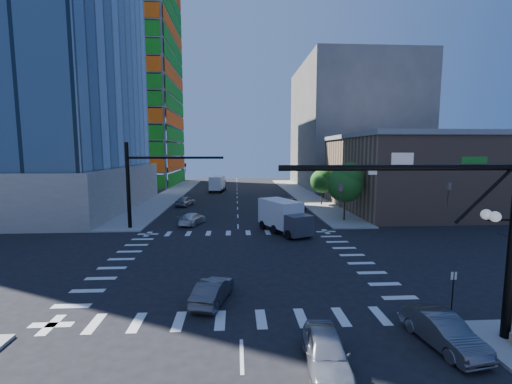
{
  "coord_description": "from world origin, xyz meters",
  "views": [
    {
      "loc": [
        -0.18,
        -24.91,
        8.2
      ],
      "look_at": [
        1.74,
        8.0,
        4.28
      ],
      "focal_mm": 24.0,
      "sensor_mm": 36.0,
      "label": 1
    }
  ],
  "objects": [
    {
      "name": "car_sb_cross",
      "position": [
        -1.49,
        -6.92,
        0.64
      ],
      "size": [
        2.33,
        4.12,
        1.28
      ],
      "primitive_type": "imported",
      "rotation": [
        0.0,
        0.0,
        2.88
      ],
      "color": "#444449",
      "rests_on": "ground"
    },
    {
      "name": "signal_mast_se",
      "position": [
        10.6,
        -11.5,
        5.01
      ],
      "size": [
        10.51,
        2.48,
        9.0
      ],
      "color": "black",
      "rests_on": "sidewalk_se"
    },
    {
      "name": "car_nb_right",
      "position": [
        8.5,
        -11.75,
        0.67
      ],
      "size": [
        2.04,
        4.24,
        1.34
      ],
      "primitive_type": "imported",
      "rotation": [
        0.0,
        0.0,
        0.16
      ],
      "color": "#545559",
      "rests_on": "ground"
    },
    {
      "name": "ground",
      "position": [
        0.0,
        0.0,
        0.0
      ],
      "size": [
        160.0,
        160.0,
        0.0
      ],
      "primitive_type": "plane",
      "color": "black",
      "rests_on": "ground"
    },
    {
      "name": "sidewalk_ne",
      "position": [
        12.5,
        40.0,
        0.07
      ],
      "size": [
        5.0,
        60.0,
        0.15
      ],
      "primitive_type": "cube",
      "color": "gray",
      "rests_on": "ground"
    },
    {
      "name": "bg_building_ne",
      "position": [
        27.0,
        55.0,
        14.0
      ],
      "size": [
        24.0,
        30.0,
        28.0
      ],
      "primitive_type": "cube",
      "color": "#625E58",
      "rests_on": "ground"
    },
    {
      "name": "tree_north",
      "position": [
        12.93,
        25.9,
        3.99
      ],
      "size": [
        3.54,
        3.52,
        5.78
      ],
      "color": "#382316",
      "rests_on": "sidewalk_ne"
    },
    {
      "name": "construction_building",
      "position": [
        -27.41,
        61.93,
        24.61
      ],
      "size": [
        25.16,
        34.5,
        70.6
      ],
      "color": "slate",
      "rests_on": "ground"
    },
    {
      "name": "car_nb_far",
      "position": [
        7.56,
        21.82,
        0.79
      ],
      "size": [
        3.48,
        6.02,
        1.58
      ],
      "primitive_type": "imported",
      "rotation": [
        0.0,
        0.0,
        0.16
      ],
      "color": "black",
      "rests_on": "ground"
    },
    {
      "name": "car_sb_near",
      "position": [
        -5.13,
        13.45,
        0.65
      ],
      "size": [
        3.15,
        4.86,
        1.31
      ],
      "primitive_type": "imported",
      "rotation": [
        0.0,
        0.0,
        2.82
      ],
      "color": "white",
      "rests_on": "ground"
    },
    {
      "name": "road_markings",
      "position": [
        0.0,
        0.0,
        0.01
      ],
      "size": [
        20.0,
        20.0,
        0.01
      ],
      "primitive_type": "cube",
      "color": "silver",
      "rests_on": "ground"
    },
    {
      "name": "commercial_building",
      "position": [
        25.0,
        22.0,
        5.31
      ],
      "size": [
        20.5,
        22.5,
        10.6
      ],
      "color": "#9A7459",
      "rests_on": "ground"
    },
    {
      "name": "sidewalk_nw",
      "position": [
        -12.5,
        40.0,
        0.07
      ],
      "size": [
        5.0,
        60.0,
        0.15
      ],
      "primitive_type": "cube",
      "color": "gray",
      "rests_on": "ground"
    },
    {
      "name": "car_nb_near",
      "position": [
        3.18,
        -12.97,
        0.67
      ],
      "size": [
        1.95,
        4.08,
        1.35
      ],
      "primitive_type": "imported",
      "rotation": [
        0.0,
        0.0,
        -0.09
      ],
      "color": "#9FA0A6",
      "rests_on": "ground"
    },
    {
      "name": "tree_south",
      "position": [
        12.63,
        13.9,
        4.69
      ],
      "size": [
        4.16,
        4.16,
        6.82
      ],
      "color": "#382316",
      "rests_on": "sidewalk_ne"
    },
    {
      "name": "car_sb_mid",
      "position": [
        -7.91,
        26.82,
        0.75
      ],
      "size": [
        2.8,
        4.7,
        1.5
      ],
      "primitive_type": "imported",
      "rotation": [
        0.0,
        0.0,
        2.89
      ],
      "color": "#9D9FA4",
      "rests_on": "ground"
    },
    {
      "name": "no_parking_sign",
      "position": [
        10.7,
        -9.0,
        1.38
      ],
      "size": [
        0.3,
        0.06,
        2.2
      ],
      "color": "black",
      "rests_on": "ground"
    },
    {
      "name": "signal_mast_nw",
      "position": [
        -10.0,
        11.5,
        5.49
      ],
      "size": [
        10.2,
        0.4,
        9.0
      ],
      "color": "black",
      "rests_on": "sidewalk_nw"
    },
    {
      "name": "box_truck_near",
      "position": [
        4.74,
        8.6,
        1.43
      ],
      "size": [
        4.95,
        6.71,
        3.24
      ],
      "rotation": [
        0.0,
        0.0,
        0.43
      ],
      "color": "black",
      "rests_on": "ground"
    },
    {
      "name": "box_truck_far",
      "position": [
        -3.92,
        45.11,
        1.41
      ],
      "size": [
        3.34,
        6.36,
        3.19
      ],
      "rotation": [
        0.0,
        0.0,
        3.01
      ],
      "color": "black",
      "rests_on": "ground"
    }
  ]
}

